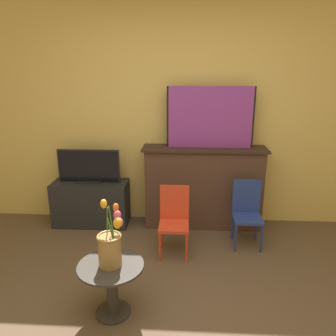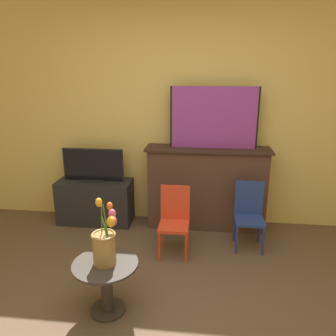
# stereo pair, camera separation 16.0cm
# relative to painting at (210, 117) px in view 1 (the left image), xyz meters

# --- Properties ---
(wall_back) EXTENTS (8.00, 0.06, 2.70)m
(wall_back) POSITION_rel_painting_xyz_m (-0.36, 0.18, 0.05)
(wall_back) COLOR #E0BC66
(wall_back) RESTS_ON ground
(fireplace_mantel) EXTENTS (1.40, 0.36, 0.96)m
(fireplace_mantel) POSITION_rel_painting_xyz_m (-0.05, -0.01, -0.80)
(fireplace_mantel) COLOR #4C3328
(fireplace_mantel) RESTS_ON ground
(painting) EXTENTS (0.96, 0.03, 0.67)m
(painting) POSITION_rel_painting_xyz_m (0.00, 0.00, 0.00)
(painting) COLOR black
(painting) RESTS_ON fireplace_mantel
(tv_stand) EXTENTS (0.88, 0.37, 0.53)m
(tv_stand) POSITION_rel_painting_xyz_m (-1.39, -0.05, -1.03)
(tv_stand) COLOR #232326
(tv_stand) RESTS_ON ground
(tv_monitor) EXTENTS (0.73, 0.12, 0.39)m
(tv_monitor) POSITION_rel_painting_xyz_m (-1.39, -0.04, -0.58)
(tv_monitor) COLOR black
(tv_monitor) RESTS_ON tv_stand
(chair_red) EXTENTS (0.30, 0.30, 0.70)m
(chair_red) POSITION_rel_painting_xyz_m (-0.37, -0.63, -0.91)
(chair_red) COLOR red
(chair_red) RESTS_ON ground
(chair_blue) EXTENTS (0.30, 0.30, 0.70)m
(chair_blue) POSITION_rel_painting_xyz_m (0.39, -0.42, -0.91)
(chair_blue) COLOR navy
(chair_blue) RESTS_ON ground
(side_table) EXTENTS (0.49, 0.49, 0.43)m
(side_table) POSITION_rel_painting_xyz_m (-0.80, -1.56, -1.02)
(side_table) COLOR #332D28
(side_table) RESTS_ON ground
(vase_tulips) EXTENTS (0.20, 0.20, 0.50)m
(vase_tulips) POSITION_rel_painting_xyz_m (-0.79, -1.56, -0.71)
(vase_tulips) COLOR olive
(vase_tulips) RESTS_ON side_table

